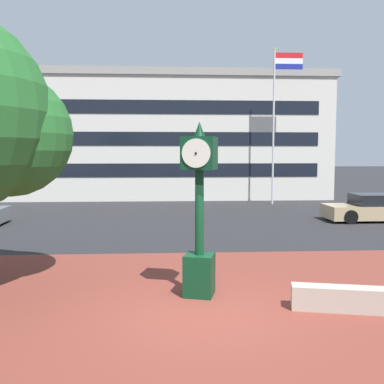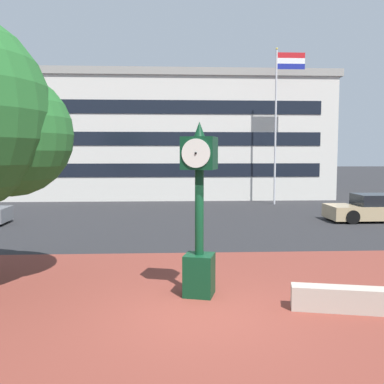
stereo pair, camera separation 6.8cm
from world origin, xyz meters
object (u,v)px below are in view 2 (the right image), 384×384
(flagpole_primary, at_px, (279,112))
(civic_building, at_px, (159,138))
(car_street_near, at_px, (372,209))
(street_clock, at_px, (199,212))

(flagpole_primary, distance_m, civic_building, 11.27)
(car_street_near, relative_size, civic_building, 0.17)
(civic_building, bearing_deg, car_street_near, -55.77)
(street_clock, bearing_deg, civic_building, 108.66)
(flagpole_primary, height_order, civic_building, flagpole_primary)
(civic_building, bearing_deg, street_clock, -86.82)
(street_clock, relative_size, flagpole_primary, 0.40)
(car_street_near, relative_size, flagpole_primary, 0.43)
(flagpole_primary, xyz_separation_m, civic_building, (-7.62, 8.20, -1.35))
(street_clock, xyz_separation_m, civic_building, (-1.43, 25.83, 2.55))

